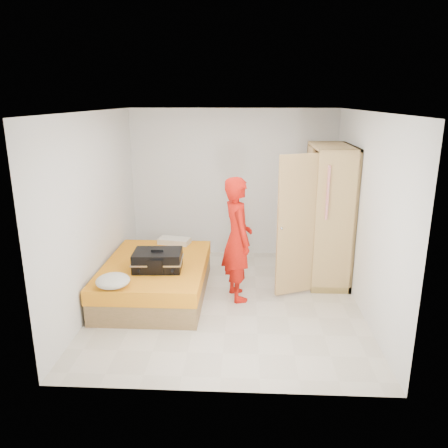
# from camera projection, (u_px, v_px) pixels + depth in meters

# --- Properties ---
(room) EXTENTS (4.00, 4.02, 2.60)m
(room) POSITION_uv_depth(u_px,v_px,m) (228.00, 212.00, 5.82)
(room) COLOR beige
(room) RESTS_ON ground
(bed) EXTENTS (1.42, 2.02, 0.50)m
(bed) POSITION_uv_depth(u_px,v_px,m) (156.00, 278.00, 6.30)
(bed) COLOR #986F45
(bed) RESTS_ON ground
(wardrobe) EXTENTS (1.13, 1.42, 2.10)m
(wardrobe) POSITION_uv_depth(u_px,v_px,m) (326.00, 218.00, 6.64)
(wardrobe) COLOR tan
(wardrobe) RESTS_ON ground
(person) EXTENTS (0.60, 0.74, 1.75)m
(person) POSITION_uv_depth(u_px,v_px,m) (237.00, 239.00, 6.06)
(person) COLOR red
(person) RESTS_ON ground
(suitcase) EXTENTS (0.69, 0.53, 0.29)m
(suitcase) POSITION_uv_depth(u_px,v_px,m) (158.00, 260.00, 5.96)
(suitcase) COLOR black
(suitcase) RESTS_ON bed
(round_cushion) EXTENTS (0.42, 0.42, 0.16)m
(round_cushion) POSITION_uv_depth(u_px,v_px,m) (113.00, 281.00, 5.41)
(round_cushion) COLOR silver
(round_cushion) RESTS_ON bed
(pillow) EXTENTS (0.54, 0.35, 0.09)m
(pillow) POSITION_uv_depth(u_px,v_px,m) (174.00, 241.00, 7.03)
(pillow) COLOR silver
(pillow) RESTS_ON bed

